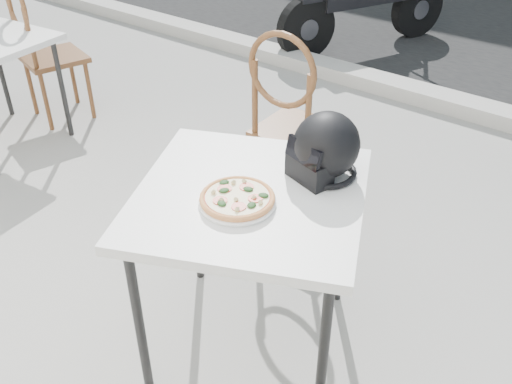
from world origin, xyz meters
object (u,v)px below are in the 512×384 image
Objects in this scene: cafe_table_main at (250,208)px; pizza at (237,198)px; plate at (237,202)px; motorcycle at (366,4)px; helmet at (324,149)px; cafe_chair_main at (291,114)px; cafe_chair_side at (39,42)px.

cafe_table_main is 0.14m from pizza.
motorcycle reaches higher than plate.
helmet is at bearing 69.36° from plate.
cafe_chair_side is (-2.16, -0.16, -0.01)m from cafe_chair_main.
helmet is (0.15, 0.28, 0.20)m from cafe_table_main.
plate is 0.02m from pizza.
helmet is at bearing 129.96° from cafe_chair_main.
pizza is at bearing -44.19° from motorcycle.
plate is at bearing -94.50° from helmet.
cafe_chair_side is at bearing 160.82° from plate.
plate is 0.33× the size of cafe_chair_main.
cafe_chair_main is at bearing 115.02° from pizza.
pizza is 0.41m from helmet.
cafe_chair_main reaches higher than cafe_table_main.
cafe_chair_side reaches higher than motorcycle.
plate is 0.33× the size of cafe_chair_side.
cafe_chair_side is (-2.81, 0.55, -0.33)m from helmet.
cafe_chair_main is 2.17m from cafe_chair_side.
cafe_chair_main is at bearing 115.01° from plate.
cafe_table_main is 3.37× the size of pizza.
motorcycle is at bearing 131.64° from helmet.
cafe_table_main is 3.14× the size of plate.
pizza is (0.01, -0.09, 0.11)m from cafe_table_main.
cafe_chair_side is (-2.67, 0.93, -0.22)m from plate.
pizza is 0.19× the size of motorcycle.
cafe_table_main is 0.38m from helmet.
helmet is 3.93m from motorcycle.
plate is 1.07× the size of pizza.
pizza reaches higher than plate.
pizza is at bearing 176.62° from cafe_chair_side.
cafe_chair_side reaches higher than pizza.
cafe_chair_side reaches higher than plate.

